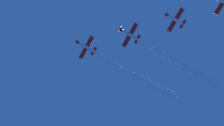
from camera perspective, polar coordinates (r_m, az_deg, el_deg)
The scene contains 6 objects.
airplane_lead at distance 94.46m, azimuth -5.90°, elevation 3.64°, with size 9.12×8.27×2.74m.
airplane_left_wingman at distance 91.85m, azimuth 3.74°, elevation 6.37°, with size 9.09×8.26×3.10m.
airplane_right_wingman at distance 95.49m, azimuth 13.59°, elevation 9.40°, with size 9.14×8.29×2.73m.
airplane_slot_tail at distance 97.71m, azimuth 23.07°, elevation 12.46°, with size 9.12×8.26×2.78m.
smoke_trail_lead at distance 95.34m, azimuth 7.25°, elevation -3.81°, with size 16.04×32.58×5.74m.
smoke_trail_left_wingman at distance 95.78m, azimuth 16.56°, elevation -1.26°, with size 16.28×32.17×5.85m.
Camera 1 is at (-23.34, -4.38, 1.89)m, focal length 41.43 mm.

